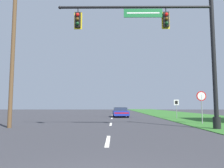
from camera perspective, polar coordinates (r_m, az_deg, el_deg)
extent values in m
cube|color=#2D6626|center=(34.51, 17.98, -7.73)|extent=(10.00, 110.00, 0.04)
cube|color=silver|center=(9.04, -1.09, -14.61)|extent=(0.16, 2.80, 0.01)
cube|color=silver|center=(16.98, -0.32, -10.43)|extent=(0.16, 2.80, 0.01)
cube|color=silver|center=(24.97, -0.04, -8.92)|extent=(0.16, 2.80, 0.01)
cube|color=silver|center=(32.96, 0.10, -8.14)|extent=(0.16, 2.80, 0.01)
cube|color=silver|center=(40.95, 0.18, -7.66)|extent=(0.16, 2.80, 0.01)
cylinder|color=black|center=(14.65, 25.71, -9.12)|extent=(0.44, 0.44, 0.70)
cylinder|color=black|center=(14.86, 25.08, 5.40)|extent=(0.26, 0.26, 8.18)
cylinder|color=black|center=(14.70, 6.14, 19.32)|extent=(9.58, 0.16, 0.16)
sphere|color=black|center=(15.03, -13.44, 18.86)|extent=(0.21, 0.21, 0.21)
cube|color=#196B33|center=(14.59, 8.12, 17.85)|extent=(2.43, 0.06, 0.55)
cube|color=white|center=(14.56, 8.14, 17.90)|extent=(2.04, 0.01, 0.08)
cylinder|color=black|center=(14.74, -8.88, 18.54)|extent=(0.06, 0.06, 0.35)
cube|color=yellow|center=(14.61, -8.83, 16.00)|extent=(0.50, 0.03, 1.11)
cube|color=black|center=(14.49, -8.92, 16.19)|extent=(0.34, 0.24, 0.95)
sphere|color=red|center=(14.47, -8.99, 17.45)|extent=(0.22, 0.22, 0.22)
sphere|color=#51380F|center=(14.36, -9.01, 16.40)|extent=(0.22, 0.22, 0.22)
sphere|color=#0F3D19|center=(14.26, -9.03, 15.34)|extent=(0.22, 0.22, 0.22)
cylinder|color=black|center=(14.93, 13.88, 18.32)|extent=(0.06, 0.06, 0.35)
cube|color=yellow|center=(14.80, 13.82, 15.81)|extent=(0.50, 0.03, 1.11)
cube|color=black|center=(14.68, 13.94, 16.00)|extent=(0.34, 0.24, 0.95)
sphere|color=red|center=(14.66, 14.05, 17.23)|extent=(0.22, 0.22, 0.22)
sphere|color=#51380F|center=(14.55, 14.07, 16.20)|extent=(0.22, 0.22, 0.22)
sphere|color=#0F3D19|center=(14.45, 14.10, 15.15)|extent=(0.22, 0.22, 0.22)
cylinder|color=black|center=(29.27, 3.55, -7.82)|extent=(0.22, 0.64, 0.64)
cylinder|color=black|center=(29.16, 0.39, -7.84)|extent=(0.22, 0.64, 0.64)
cylinder|color=black|center=(26.23, 4.20, -8.06)|extent=(0.22, 0.64, 0.64)
cylinder|color=black|center=(26.11, 0.67, -8.08)|extent=(0.22, 0.64, 0.64)
cube|color=#1E2D9E|center=(27.67, 2.19, -7.58)|extent=(2.02, 4.53, 0.55)
cube|color=#283342|center=(27.77, 2.17, -6.57)|extent=(1.68, 1.94, 0.42)
cube|color=#1E2D9E|center=(27.77, 2.17, -6.20)|extent=(1.65, 1.90, 0.06)
cube|color=#B71414|center=(25.48, 2.56, -7.60)|extent=(1.68, 0.14, 0.14)
cylinder|color=gray|center=(18.47, 22.41, -6.10)|extent=(0.07, 0.07, 2.20)
cylinder|color=red|center=(18.48, 22.29, -2.93)|extent=(0.76, 0.04, 0.76)
cylinder|color=white|center=(18.46, 22.32, -2.92)|extent=(0.61, 0.01, 0.61)
cylinder|color=gray|center=(24.95, 16.50, -6.31)|extent=(0.06, 0.06, 2.00)
cube|color=white|center=(24.95, 16.46, -4.63)|extent=(0.55, 0.04, 0.60)
cube|color=black|center=(24.93, 16.47, -4.63)|extent=(0.31, 0.01, 0.34)
cylinder|color=brown|center=(16.02, -24.44, 8.90)|extent=(0.26, 0.26, 10.61)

